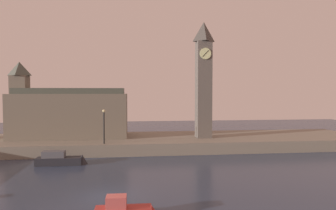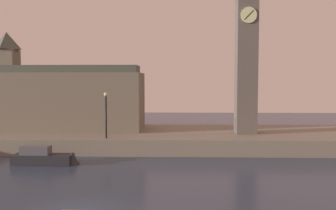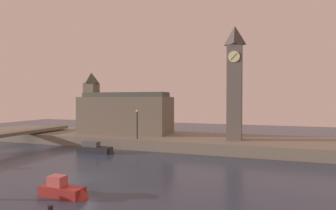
% 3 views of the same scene
% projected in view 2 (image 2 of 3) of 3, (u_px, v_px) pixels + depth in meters
% --- Properties ---
extents(far_embankment, '(70.00, 12.00, 1.50)m').
position_uv_depth(far_embankment, '(130.00, 138.00, 38.99)').
color(far_embankment, slate).
rests_on(far_embankment, ground).
extents(clock_tower, '(2.23, 2.28, 16.10)m').
position_uv_depth(clock_tower, '(246.00, 51.00, 36.84)').
color(clock_tower, '#5B544C').
rests_on(clock_tower, far_embankment).
extents(parliament_hall, '(15.84, 6.05, 10.55)m').
position_uv_depth(parliament_hall, '(65.00, 98.00, 40.15)').
color(parliament_hall, '#6B6051').
rests_on(parliament_hall, far_embankment).
extents(streetlamp, '(0.36, 0.36, 4.22)m').
position_uv_depth(streetlamp, '(106.00, 110.00, 33.83)').
color(streetlamp, black).
rests_on(streetlamp, far_embankment).
extents(boat_barge_dark, '(5.52, 1.56, 1.67)m').
position_uv_depth(boat_barge_dark, '(48.00, 158.00, 30.06)').
color(boat_barge_dark, '#232328').
rests_on(boat_barge_dark, ground).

